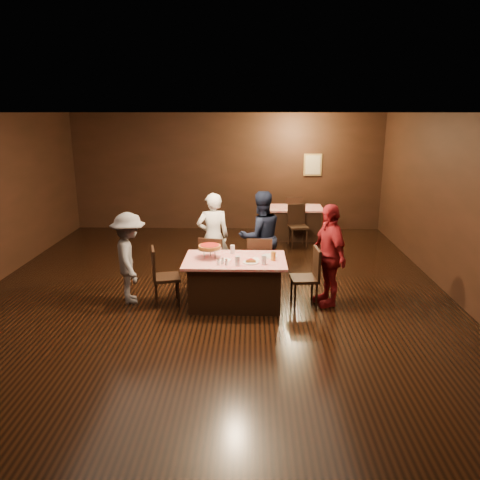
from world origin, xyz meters
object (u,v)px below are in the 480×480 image
chair_end_right (304,277)px  chair_back_far (293,214)px  main_table (235,282)px  chair_far_left (214,262)px  chair_back_near (298,226)px  diner_white_jacket (213,237)px  chair_far_right (259,262)px  diner_navy_hoodie (261,237)px  back_table (295,223)px  glass_amber (273,256)px  glass_front_right (264,260)px  plate_empty (270,256)px  chair_end_left (166,276)px  glass_back (233,249)px  diner_grey_knit (130,258)px  pizza_stand (210,247)px  glass_front_left (238,261)px  diner_red_shirt (329,255)px

chair_end_right → chair_back_far: 4.79m
main_table → chair_far_left: bearing=118.1°
chair_back_near → diner_white_jacket: 2.92m
chair_far_right → diner_navy_hoodie: (0.02, 0.38, 0.36)m
back_table → chair_far_right: bearing=-105.2°
chair_far_right → chair_back_near: bearing=-108.4°
chair_back_far → glass_amber: (-0.73, -4.83, 0.37)m
chair_far_left → glass_front_right: (0.85, -1.00, 0.37)m
chair_back_near → plate_empty: chair_back_near is taller
main_table → chair_end_left: size_ratio=1.68×
chair_back_near → glass_back: bearing=-122.7°
chair_end_right → chair_back_near: same height
diner_grey_knit → pizza_stand: 1.31m
chair_end_left → diner_grey_knit: 0.66m
diner_navy_hoodie → glass_front_left: bearing=55.8°
main_table → chair_far_right: bearing=61.9°
diner_grey_knit → chair_end_right: bearing=-110.3°
main_table → glass_back: glass_back is taller
diner_navy_hoodie → diner_red_shirt: diner_navy_hoodie is taller
pizza_stand → plate_empty: 0.97m
chair_far_left → diner_grey_knit: (-1.30, -0.66, 0.27)m
chair_back_far → glass_back: size_ratio=6.79×
chair_far_right → glass_front_right: chair_far_right is taller
main_table → glass_back: size_ratio=11.43×
chair_back_far → glass_front_right: bearing=82.0°
diner_red_shirt → glass_back: size_ratio=11.74×
back_table → chair_back_near: (0.00, -0.70, 0.09)m
diner_white_jacket → diner_grey_knit: (-1.26, -1.09, -0.07)m
diner_red_shirt → diner_navy_hoodie: bearing=-151.6°
main_table → pizza_stand: bearing=172.9°
chair_back_near → glass_amber: (-0.73, -3.53, 0.37)m
chair_far_right → chair_end_left: same height
chair_back_near → chair_back_far: 1.30m
chair_end_left → glass_front_left: 1.24m
chair_back_near → back_table: bearing=80.7°
plate_empty → glass_back: size_ratio=1.79×
diner_grey_knit → plate_empty: (2.25, 0.06, 0.04)m
diner_grey_knit → pizza_stand: size_ratio=3.91×
back_table → chair_far_right: size_ratio=1.37×
chair_back_far → plate_empty: chair_back_far is taller
diner_white_jacket → chair_end_left: bearing=48.6°
diner_navy_hoodie → glass_back: diner_navy_hoodie is taller
diner_navy_hoodie → glass_front_left: diner_navy_hoodie is taller
diner_grey_knit → glass_front_right: bearing=-117.5°
chair_back_far → diner_navy_hoodie: (-0.91, -3.65, 0.36)m
glass_front_right → chair_end_right: bearing=21.0°
chair_end_left → glass_front_left: bearing=-118.9°
chair_back_near → glass_back: 3.49m
glass_amber → diner_grey_knit: bearing=176.4°
diner_red_shirt → pizza_stand: bearing=-105.9°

